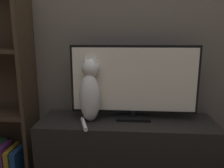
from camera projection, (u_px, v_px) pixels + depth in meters
wall_back at (128, 20)px, 1.74m from camera, size 4.80×0.05×2.60m
tv_stand at (126, 153)px, 1.72m from camera, size 1.33×0.41×0.54m
tv at (134, 82)px, 1.64m from camera, size 0.96×0.15×0.57m
cat at (90, 92)px, 1.62m from camera, size 0.19×0.31×0.49m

